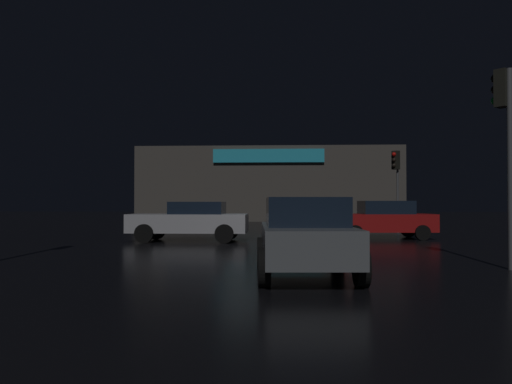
{
  "coord_description": "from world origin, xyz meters",
  "views": [
    {
      "loc": [
        0.92,
        -18.36,
        1.51
      ],
      "look_at": [
        -0.3,
        5.85,
        1.98
      ],
      "focal_mm": 36.06,
      "sensor_mm": 36.0,
      "label": 1
    }
  ],
  "objects_px": {
    "traffic_signal_opposite": "(505,123)",
    "traffic_signal_cross_left": "(396,169)",
    "car_crossing": "(190,221)",
    "car_near": "(384,219)",
    "car_far": "(306,236)",
    "store_building": "(270,185)"
  },
  "relations": [
    {
      "from": "car_far",
      "to": "car_crossing",
      "type": "relative_size",
      "value": 0.89
    },
    {
      "from": "car_near",
      "to": "car_crossing",
      "type": "height_order",
      "value": "car_near"
    },
    {
      "from": "store_building",
      "to": "traffic_signal_cross_left",
      "type": "height_order",
      "value": "store_building"
    },
    {
      "from": "car_near",
      "to": "car_far",
      "type": "distance_m",
      "value": 11.46
    },
    {
      "from": "car_far",
      "to": "car_crossing",
      "type": "bearing_deg",
      "value": 113.62
    },
    {
      "from": "traffic_signal_opposite",
      "to": "car_crossing",
      "type": "bearing_deg",
      "value": 137.69
    },
    {
      "from": "traffic_signal_opposite",
      "to": "traffic_signal_cross_left",
      "type": "bearing_deg",
      "value": 87.85
    },
    {
      "from": "store_building",
      "to": "car_crossing",
      "type": "height_order",
      "value": "store_building"
    },
    {
      "from": "traffic_signal_cross_left",
      "to": "car_crossing",
      "type": "distance_m",
      "value": 10.82
    },
    {
      "from": "traffic_signal_cross_left",
      "to": "car_crossing",
      "type": "xyz_separation_m",
      "value": [
        -9.0,
        -5.56,
        -2.28
      ]
    },
    {
      "from": "traffic_signal_cross_left",
      "to": "car_near",
      "type": "bearing_deg",
      "value": -109.55
    },
    {
      "from": "store_building",
      "to": "car_far",
      "type": "bearing_deg",
      "value": -87.4
    },
    {
      "from": "traffic_signal_cross_left",
      "to": "car_crossing",
      "type": "height_order",
      "value": "traffic_signal_cross_left"
    },
    {
      "from": "car_crossing",
      "to": "car_far",
      "type": "bearing_deg",
      "value": -66.38
    },
    {
      "from": "traffic_signal_opposite",
      "to": "car_far",
      "type": "relative_size",
      "value": 1.13
    },
    {
      "from": "traffic_signal_opposite",
      "to": "car_crossing",
      "type": "height_order",
      "value": "traffic_signal_opposite"
    },
    {
      "from": "store_building",
      "to": "traffic_signal_opposite",
      "type": "bearing_deg",
      "value": -79.19
    },
    {
      "from": "traffic_signal_opposite",
      "to": "car_near",
      "type": "relative_size",
      "value": 1.1
    },
    {
      "from": "car_far",
      "to": "car_crossing",
      "type": "xyz_separation_m",
      "value": [
        -3.97,
        9.09,
        -0.03
      ]
    },
    {
      "from": "traffic_signal_cross_left",
      "to": "car_far",
      "type": "distance_m",
      "value": 15.65
    },
    {
      "from": "traffic_signal_opposite",
      "to": "car_near",
      "type": "bearing_deg",
      "value": 95.08
    },
    {
      "from": "traffic_signal_opposite",
      "to": "car_crossing",
      "type": "relative_size",
      "value": 1.0
    }
  ]
}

